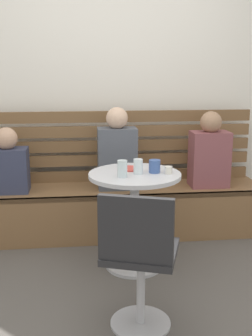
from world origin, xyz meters
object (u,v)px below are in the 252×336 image
at_px(cup_mug_blue, 155,166).
at_px(cup_espresso_small, 168,170).
at_px(booth_bench, 114,211).
at_px(plate_small, 130,169).
at_px(cafe_table, 135,202).
at_px(person_child_middle, 209,154).
at_px(cup_glass_tall, 122,169).
at_px(white_chair, 139,257).
at_px(cup_water_clear, 138,166).
at_px(person_adult, 117,153).
at_px(person_child_left, 8,164).

distance_m(cup_mug_blue, cup_espresso_small, 0.11).
height_order(booth_bench, plate_small, plate_small).
height_order(cafe_table, cup_mug_blue, cup_mug_blue).
height_order(booth_bench, cafe_table, cafe_table).
height_order(person_child_middle, cup_glass_tall, person_child_middle).
xyz_separation_m(cafe_table, cup_glass_tall, (-0.10, -0.10, 0.28)).
relative_size(white_chair, cup_water_clear, 7.73).
height_order(cafe_table, person_adult, person_adult).
distance_m(cafe_table, cup_mug_blue, 0.31).
bearing_deg(cup_espresso_small, cafe_table, 169.15).
distance_m(cup_glass_tall, cup_espresso_small, 0.35).
bearing_deg(cup_mug_blue, cafe_table, 179.10).
distance_m(white_chair, cup_mug_blue, 0.90).
xyz_separation_m(person_child_middle, cup_espresso_small, (-0.52, -0.67, 0.03)).
bearing_deg(person_child_middle, cup_water_clear, -138.66).
relative_size(white_chair, plate_small, 5.00).
bearing_deg(person_child_middle, plate_small, -147.03).
bearing_deg(person_child_middle, cup_mug_blue, -134.35).
bearing_deg(cafe_table, person_adult, 96.20).
relative_size(person_child_left, person_child_middle, 0.83).
bearing_deg(cup_glass_tall, person_child_middle, 40.15).
height_order(cup_water_clear, cup_mug_blue, cup_water_clear).
relative_size(cup_mug_blue, cup_espresso_small, 1.70).
height_order(person_adult, cup_mug_blue, person_adult).
height_order(person_adult, plate_small, person_adult).
relative_size(cup_glass_tall, cup_espresso_small, 2.14).
distance_m(white_chair, plate_small, 0.97).
height_order(person_child_middle, cup_mug_blue, person_child_middle).
relative_size(booth_bench, cafe_table, 3.65).
height_order(cafe_table, cup_espresso_small, cup_espresso_small).
bearing_deg(plate_small, cafe_table, -78.61).
relative_size(white_chair, cup_mug_blue, 8.95).
xyz_separation_m(white_chair, plate_small, (0.06, 0.93, 0.28)).
bearing_deg(white_chair, cup_mug_blue, 74.30).
xyz_separation_m(person_child_left, cup_espresso_small, (1.25, -0.68, 0.08)).
bearing_deg(cup_espresso_small, cup_mug_blue, 155.08).
distance_m(person_child_left, plate_small, 1.12).
distance_m(booth_bench, plate_small, 0.76).
xyz_separation_m(cafe_table, cup_water_clear, (0.02, -0.02, 0.28)).
bearing_deg(person_child_left, cafe_table, -31.97).
bearing_deg(person_child_left, white_chair, -57.12).
relative_size(booth_bench, white_chair, 3.18).
xyz_separation_m(person_adult, person_child_left, (-0.94, -0.02, -0.08)).
height_order(booth_bench, cup_espresso_small, cup_espresso_small).
height_order(cup_mug_blue, cup_glass_tall, cup_glass_tall).
xyz_separation_m(white_chair, person_child_middle, (0.84, 1.44, 0.28)).
bearing_deg(white_chair, person_child_left, 122.88).
bearing_deg(person_child_middle, person_adult, 178.23).
height_order(white_chair, plate_small, white_chair).
relative_size(booth_bench, cup_glass_tall, 22.50).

